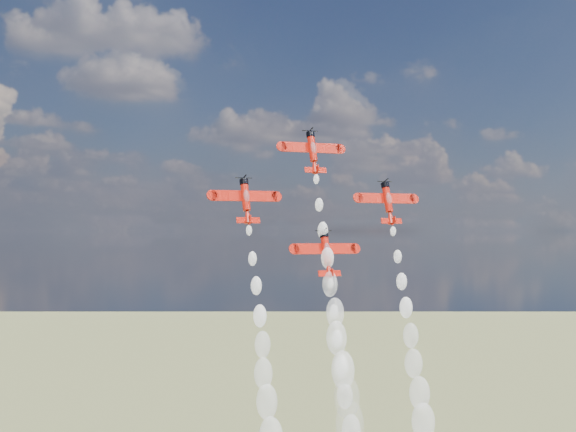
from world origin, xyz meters
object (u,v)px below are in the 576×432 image
Objects in this scene: plane_left at (246,200)px; plane_right at (388,202)px; plane_lead at (313,151)px; plane_slot at (326,252)px.

plane_right is (27.72, 0.00, 0.00)m from plane_left.
plane_lead is 16.92m from plane_right.
plane_left is 27.72m from plane_right.
plane_lead is at bearing 12.48° from plane_left.
plane_slot is (13.86, -3.07, -9.20)m from plane_left.
plane_right is 1.00× the size of plane_slot.
plane_left is 16.92m from plane_slot.
plane_lead is 1.00× the size of plane_slot.
plane_right is 16.92m from plane_slot.
plane_left and plane_right have the same top height.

